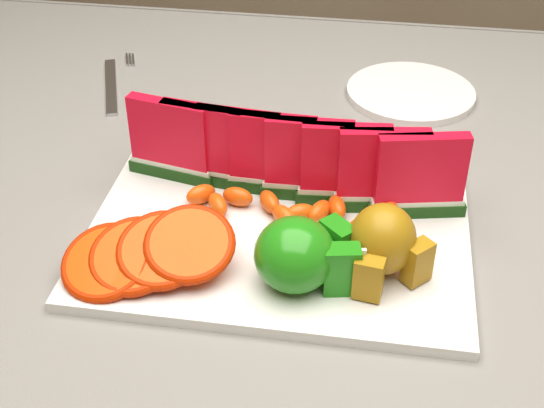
% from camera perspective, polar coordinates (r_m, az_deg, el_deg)
% --- Properties ---
extents(table, '(1.40, 0.90, 0.75)m').
position_cam_1_polar(table, '(0.95, 0.65, -3.94)').
color(table, '#552A1C').
rests_on(table, ground).
extents(tablecloth, '(1.53, 1.03, 0.20)m').
position_cam_1_polar(tablecloth, '(0.91, 0.68, -0.92)').
color(tablecloth, gray).
rests_on(tablecloth, table).
extents(platter, '(0.40, 0.30, 0.01)m').
position_cam_1_polar(platter, '(0.81, 0.53, -2.09)').
color(platter, silver).
rests_on(platter, tablecloth).
extents(apple_cluster, '(0.11, 0.10, 0.07)m').
position_cam_1_polar(apple_cluster, '(0.72, 2.32, -3.87)').
color(apple_cluster, '#1B8A13').
rests_on(apple_cluster, platter).
extents(pear_cluster, '(0.09, 0.09, 0.07)m').
position_cam_1_polar(pear_cluster, '(0.73, 8.42, -2.91)').
color(pear_cluster, '#965D0F').
rests_on(pear_cluster, platter).
extents(side_plate, '(0.24, 0.24, 0.01)m').
position_cam_1_polar(side_plate, '(1.10, 10.39, 8.25)').
color(side_plate, silver).
rests_on(side_plate, tablecloth).
extents(fork, '(0.07, 0.19, 0.00)m').
position_cam_1_polar(fork, '(1.13, -11.88, 8.87)').
color(fork, silver).
rests_on(fork, tablecloth).
extents(watermelon_row, '(0.39, 0.07, 0.10)m').
position_cam_1_polar(watermelon_row, '(0.83, 1.41, 3.40)').
color(watermelon_row, '#143A0F').
rests_on(watermelon_row, platter).
extents(orange_fan_front, '(0.18, 0.13, 0.05)m').
position_cam_1_polar(orange_fan_front, '(0.75, -9.34, -3.65)').
color(orange_fan_front, red).
rests_on(orange_fan_front, platter).
extents(orange_fan_back, '(0.23, 0.09, 0.04)m').
position_cam_1_polar(orange_fan_back, '(0.90, -1.19, 4.00)').
color(orange_fan_back, red).
rests_on(orange_fan_back, platter).
extents(tangerine_segments, '(0.24, 0.07, 0.02)m').
position_cam_1_polar(tangerine_segments, '(0.81, 1.48, -0.29)').
color(tangerine_segments, orange).
rests_on(tangerine_segments, platter).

